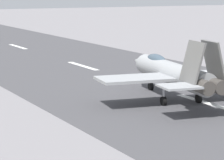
# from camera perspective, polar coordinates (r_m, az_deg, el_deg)

# --- Properties ---
(ground_plane) EXTENTS (400.00, 400.00, 0.00)m
(ground_plane) POSITION_cam_1_polar(r_m,az_deg,el_deg) (47.00, 9.40, -2.26)
(ground_plane) COLOR gray
(runway_strip) EXTENTS (240.00, 26.00, 0.02)m
(runway_strip) POSITION_cam_1_polar(r_m,az_deg,el_deg) (46.98, 9.41, -2.25)
(runway_strip) COLOR #444347
(runway_strip) RESTS_ON ground
(fighter_jet) EXTENTS (17.16, 14.09, 5.61)m
(fighter_jet) POSITION_cam_1_polar(r_m,az_deg,el_deg) (46.91, 6.33, 0.79)
(fighter_jet) COLOR #9B9EA0
(fighter_jet) RESTS_ON ground
(crew_person) EXTENTS (0.66, 0.42, 1.63)m
(crew_person) POSITION_cam_1_polar(r_m,az_deg,el_deg) (64.19, 8.39, 1.69)
(crew_person) COLOR #1E2338
(crew_person) RESTS_ON ground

